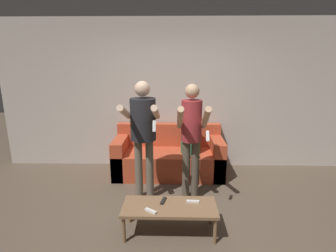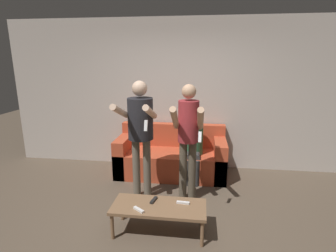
{
  "view_description": "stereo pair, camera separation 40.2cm",
  "coord_description": "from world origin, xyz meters",
  "px_view_note": "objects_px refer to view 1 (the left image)",
  "views": [
    {
      "loc": [
        -0.01,
        -2.76,
        1.98
      ],
      "look_at": [
        -0.1,
        1.14,
        0.99
      ],
      "focal_mm": 28.0,
      "sensor_mm": 36.0,
      "label": 1
    },
    {
      "loc": [
        0.39,
        -2.73,
        1.98
      ],
      "look_at": [
        -0.1,
        1.14,
        0.99
      ],
      "focal_mm": 28.0,
      "sensor_mm": 36.0,
      "label": 2
    }
  ],
  "objects_px": {
    "person_seated": "(191,142)",
    "remote_mid": "(193,202)",
    "couch": "(169,158)",
    "remote_far": "(163,201)",
    "coffee_table": "(170,208)",
    "person_standing_right": "(191,132)",
    "person_standing_left": "(143,127)",
    "remote_near": "(151,211)"
  },
  "relations": [
    {
      "from": "person_seated",
      "to": "remote_mid",
      "type": "bearing_deg",
      "value": -92.23
    },
    {
      "from": "couch",
      "to": "remote_far",
      "type": "bearing_deg",
      "value": -91.05
    },
    {
      "from": "coffee_table",
      "to": "remote_mid",
      "type": "xyz_separation_m",
      "value": [
        0.27,
        0.08,
        0.05
      ]
    },
    {
      "from": "person_standing_right",
      "to": "coffee_table",
      "type": "height_order",
      "value": "person_standing_right"
    },
    {
      "from": "person_standing_left",
      "to": "remote_mid",
      "type": "relative_size",
      "value": 11.26
    },
    {
      "from": "remote_mid",
      "to": "remote_far",
      "type": "xyz_separation_m",
      "value": [
        -0.35,
        0.01,
        0.0
      ]
    },
    {
      "from": "person_standing_left",
      "to": "person_seated",
      "type": "bearing_deg",
      "value": 46.14
    },
    {
      "from": "person_standing_left",
      "to": "remote_far",
      "type": "height_order",
      "value": "person_standing_left"
    },
    {
      "from": "coffee_table",
      "to": "remote_far",
      "type": "bearing_deg",
      "value": 130.61
    },
    {
      "from": "remote_mid",
      "to": "remote_far",
      "type": "bearing_deg",
      "value": 177.97
    },
    {
      "from": "coffee_table",
      "to": "remote_far",
      "type": "distance_m",
      "value": 0.13
    },
    {
      "from": "coffee_table",
      "to": "remote_mid",
      "type": "bearing_deg",
      "value": 15.75
    },
    {
      "from": "person_standing_right",
      "to": "remote_far",
      "type": "height_order",
      "value": "person_standing_right"
    },
    {
      "from": "remote_far",
      "to": "remote_mid",
      "type": "bearing_deg",
      "value": -2.03
    },
    {
      "from": "couch",
      "to": "remote_far",
      "type": "distance_m",
      "value": 1.58
    },
    {
      "from": "person_standing_left",
      "to": "remote_far",
      "type": "bearing_deg",
      "value": -66.08
    },
    {
      "from": "remote_mid",
      "to": "person_seated",
      "type": "bearing_deg",
      "value": 87.77
    },
    {
      "from": "person_seated",
      "to": "remote_near",
      "type": "relative_size",
      "value": 8.17
    },
    {
      "from": "person_standing_right",
      "to": "remote_mid",
      "type": "distance_m",
      "value": 0.96
    },
    {
      "from": "person_standing_right",
      "to": "remote_far",
      "type": "distance_m",
      "value": 1.01
    },
    {
      "from": "remote_mid",
      "to": "remote_near",
      "type": "bearing_deg",
      "value": -156.3
    },
    {
      "from": "couch",
      "to": "remote_near",
      "type": "height_order",
      "value": "couch"
    },
    {
      "from": "person_seated",
      "to": "remote_far",
      "type": "height_order",
      "value": "person_seated"
    },
    {
      "from": "person_standing_right",
      "to": "person_seated",
      "type": "distance_m",
      "value": 0.83
    },
    {
      "from": "couch",
      "to": "coffee_table",
      "type": "xyz_separation_m",
      "value": [
        0.05,
        -1.66,
        0.02
      ]
    },
    {
      "from": "person_standing_right",
      "to": "person_seated",
      "type": "bearing_deg",
      "value": 86.57
    },
    {
      "from": "person_standing_left",
      "to": "coffee_table",
      "type": "relative_size",
      "value": 1.57
    },
    {
      "from": "coffee_table",
      "to": "remote_mid",
      "type": "distance_m",
      "value": 0.29
    },
    {
      "from": "person_seated",
      "to": "coffee_table",
      "type": "bearing_deg",
      "value": -102.3
    },
    {
      "from": "person_seated",
      "to": "coffee_table",
      "type": "distance_m",
      "value": 1.58
    },
    {
      "from": "person_standing_left",
      "to": "person_seated",
      "type": "distance_m",
      "value": 1.11
    },
    {
      "from": "remote_near",
      "to": "couch",
      "type": "bearing_deg",
      "value": 84.99
    },
    {
      "from": "person_seated",
      "to": "remote_far",
      "type": "relative_size",
      "value": 7.53
    },
    {
      "from": "couch",
      "to": "person_standing_right",
      "type": "xyz_separation_m",
      "value": [
        0.33,
        -0.89,
        0.73
      ]
    },
    {
      "from": "person_standing_left",
      "to": "coffee_table",
      "type": "xyz_separation_m",
      "value": [
        0.38,
        -0.77,
        -0.77
      ]
    },
    {
      "from": "person_seated",
      "to": "remote_far",
      "type": "distance_m",
      "value": 1.5
    },
    {
      "from": "person_standing_right",
      "to": "remote_near",
      "type": "distance_m",
      "value": 1.22
    },
    {
      "from": "couch",
      "to": "coffee_table",
      "type": "bearing_deg",
      "value": -88.36
    },
    {
      "from": "couch",
      "to": "remote_near",
      "type": "bearing_deg",
      "value": -95.01
    },
    {
      "from": "person_standing_right",
      "to": "remote_mid",
      "type": "bearing_deg",
      "value": -90.95
    },
    {
      "from": "remote_near",
      "to": "remote_far",
      "type": "relative_size",
      "value": 0.92
    },
    {
      "from": "coffee_table",
      "to": "remote_near",
      "type": "height_order",
      "value": "remote_near"
    }
  ]
}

